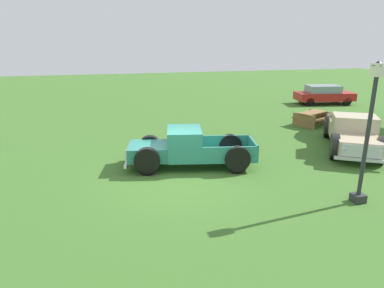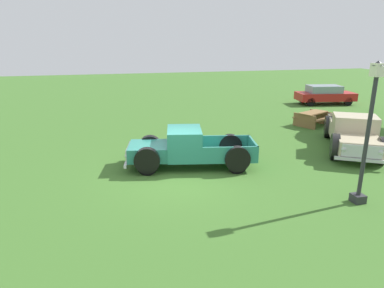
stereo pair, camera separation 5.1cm
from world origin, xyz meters
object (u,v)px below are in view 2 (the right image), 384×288
at_px(sedan_distant_b, 325,94).
at_px(picnic_table, 313,117).
at_px(lamp_post_near, 368,132).
at_px(pickup_truck_foreground, 183,149).
at_px(pickup_truck_behind_left, 354,135).

height_order(sedan_distant_b, picnic_table, sedan_distant_b).
bearing_deg(lamp_post_near, pickup_truck_foreground, -133.72).
bearing_deg(pickup_truck_foreground, pickup_truck_behind_left, 90.36).
xyz_separation_m(pickup_truck_foreground, picnic_table, (-4.74, 8.63, -0.22)).
xyz_separation_m(pickup_truck_foreground, lamp_post_near, (4.28, 4.47, 1.48)).
height_order(pickup_truck_behind_left, lamp_post_near, lamp_post_near).
height_order(pickup_truck_behind_left, picnic_table, pickup_truck_behind_left).
height_order(pickup_truck_foreground, lamp_post_near, lamp_post_near).
relative_size(pickup_truck_foreground, picnic_table, 2.27).
bearing_deg(pickup_truck_behind_left, lamp_post_near, -36.00).
distance_m(pickup_truck_foreground, sedan_distant_b, 17.01).
bearing_deg(pickup_truck_foreground, sedan_distant_b, 128.40).
bearing_deg(picnic_table, pickup_truck_foreground, -61.23).
relative_size(pickup_truck_foreground, lamp_post_near, 1.23).
relative_size(pickup_truck_foreground, pickup_truck_behind_left, 0.95).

